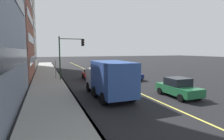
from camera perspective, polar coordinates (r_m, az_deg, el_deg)
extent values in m
plane|color=black|center=(22.50, 0.42, -3.71)|extent=(200.00, 200.00, 0.00)
cube|color=gray|center=(20.99, -19.51, -4.57)|extent=(80.00, 3.78, 0.15)
cube|color=slate|center=(21.11, -14.58, -4.36)|extent=(80.00, 0.16, 0.15)
cube|color=#D8CC4C|center=(22.50, 0.42, -3.69)|extent=(80.00, 0.16, 0.01)
cube|color=#262D38|center=(12.88, -28.34, 3.64)|extent=(14.23, 0.06, 1.10)
cube|color=#262D38|center=(29.64, -24.12, 2.95)|extent=(12.27, 0.06, 1.10)
cube|color=#262D38|center=(29.66, -24.39, 8.92)|extent=(12.27, 0.06, 1.10)
cube|color=#262D38|center=(30.00, -24.66, 14.81)|extent=(12.27, 0.06, 1.10)
cube|color=#B2A893|center=(44.78, -31.68, 12.07)|extent=(11.70, 12.43, 18.33)
cube|color=#262D38|center=(43.81, -23.13, 4.05)|extent=(9.83, 0.06, 1.10)
cube|color=#262D38|center=(43.84, -23.32, 8.33)|extent=(9.83, 0.06, 1.10)
cube|color=#262D38|center=(44.11, -23.50, 12.58)|extent=(9.83, 0.06, 1.10)
cube|color=#262D38|center=(44.62, -23.69, 16.75)|extent=(9.83, 0.06, 1.10)
cube|color=#1E6038|center=(16.04, 20.48, -5.85)|extent=(3.91, 1.84, 0.66)
cube|color=black|center=(15.99, 20.35, -3.50)|extent=(1.68, 1.70, 0.65)
cylinder|color=black|center=(15.83, 26.03, -7.46)|extent=(0.60, 0.22, 0.60)
cylinder|color=black|center=(14.59, 21.13, -8.38)|extent=(0.60, 0.22, 0.60)
cylinder|color=black|center=(17.64, 19.87, -5.85)|extent=(0.60, 0.22, 0.60)
cylinder|color=black|center=(16.54, 15.10, -6.48)|extent=(0.60, 0.22, 0.60)
cube|color=navy|center=(24.40, 5.94, -1.58)|extent=(4.25, 1.73, 0.56)
cube|color=black|center=(24.58, 5.65, -0.19)|extent=(2.33, 1.60, 0.58)
cylinder|color=black|center=(23.62, 9.31, -2.58)|extent=(0.60, 0.22, 0.60)
cylinder|color=black|center=(22.82, 5.63, -2.83)|extent=(0.60, 0.22, 0.60)
cylinder|color=black|center=(26.05, 6.21, -1.72)|extent=(0.60, 0.22, 0.60)
cylinder|color=black|center=(25.33, 2.79, -1.91)|extent=(0.60, 0.22, 0.60)
cube|color=red|center=(24.08, -6.40, -1.70)|extent=(4.72, 1.90, 0.56)
cube|color=black|center=(23.98, -6.39, -0.47)|extent=(2.28, 1.75, 0.49)
cylinder|color=black|center=(25.42, -9.30, -1.96)|extent=(0.60, 0.22, 0.60)
cylinder|color=black|center=(25.85, -5.26, -1.77)|extent=(0.60, 0.22, 0.60)
cylinder|color=black|center=(22.41, -7.69, -3.03)|extent=(0.60, 0.22, 0.60)
cylinder|color=black|center=(22.90, -3.15, -2.78)|extent=(0.60, 0.22, 0.60)
cube|color=silver|center=(17.24, -3.74, -2.32)|extent=(1.83, 2.44, 1.74)
cube|color=#2D4C93|center=(14.06, 0.27, -2.53)|extent=(4.55, 2.44, 2.57)
cylinder|color=black|center=(17.09, -7.49, -5.39)|extent=(0.90, 0.28, 0.90)
cylinder|color=black|center=(17.77, -0.10, -4.89)|extent=(0.90, 0.28, 0.90)
cylinder|color=black|center=(12.89, -2.80, -9.17)|extent=(0.90, 0.28, 0.90)
cylinder|color=black|center=(13.78, 6.60, -8.20)|extent=(0.90, 0.28, 0.90)
cylinder|color=black|center=(15.01, -5.52, -6.99)|extent=(0.90, 0.28, 0.90)
cylinder|color=black|center=(15.77, 2.76, -6.32)|extent=(0.90, 0.28, 0.90)
cylinder|color=#1E3823|center=(23.90, -16.38, 3.50)|extent=(0.16, 0.16, 5.70)
cylinder|color=#1E3823|center=(24.11, -12.66, 9.68)|extent=(0.10, 3.24, 0.10)
cube|color=black|center=(24.33, -9.40, 8.65)|extent=(0.28, 0.30, 0.90)
sphere|color=red|center=(24.38, -9.00, 9.36)|extent=(0.18, 0.18, 0.18)
sphere|color=#392905|center=(24.36, -8.98, 8.66)|extent=(0.18, 0.18, 0.18)
sphere|color=black|center=(24.35, -8.97, 7.95)|extent=(0.18, 0.18, 0.18)
cylinder|color=slate|center=(25.23, -17.63, 0.07)|extent=(0.08, 0.08, 2.61)
cube|color=white|center=(25.14, -17.76, 2.57)|extent=(0.60, 0.02, 0.20)
cube|color=#DB5919|center=(25.17, -17.73, 1.78)|extent=(0.44, 0.02, 0.28)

